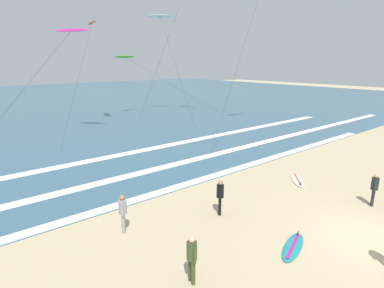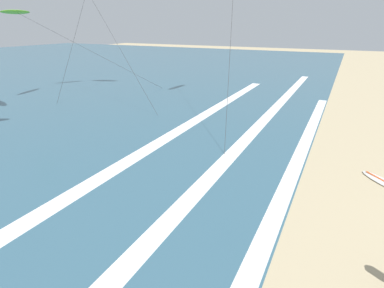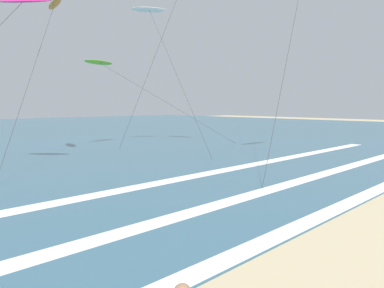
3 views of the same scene
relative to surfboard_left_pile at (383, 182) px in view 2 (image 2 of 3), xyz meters
name	(u,v)px [view 2 (image 2 of 3)]	position (x,y,z in m)	size (l,w,h in m)	color
wave_foam_shoreline	(280,201)	(-3.50, 3.61, -0.03)	(36.55, 0.65, 0.01)	white
wave_foam_mid_break	(218,169)	(-1.99, 6.79, -0.03)	(59.41, 0.78, 0.01)	white
wave_foam_outer_break	(115,169)	(-4.18, 11.07, -0.03)	(48.41, 0.87, 0.01)	white
surfboard_left_pile	(383,182)	(0.00, 0.00, 0.00)	(1.93, 1.88, 0.25)	silver
kite_lime_distant_high	(17,13)	(3.20, 26.52, 7.11)	(11.53, 8.04, 7.43)	#70C628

